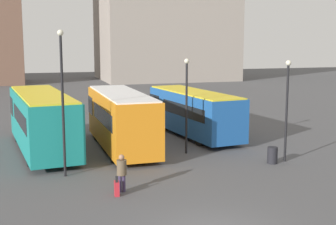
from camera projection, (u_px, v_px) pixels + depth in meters
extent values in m
cube|color=#19847F|center=(42.00, 120.00, 26.33)|extent=(3.65, 10.18, 2.94)
cube|color=black|center=(33.00, 105.00, 29.99)|extent=(2.82, 2.10, 1.12)
cube|color=black|center=(45.00, 116.00, 25.46)|extent=(3.29, 6.62, 0.88)
cube|color=yellow|center=(41.00, 94.00, 26.10)|extent=(3.42, 9.96, 0.08)
cylinder|color=black|center=(36.00, 132.00, 29.33)|extent=(2.59, 1.32, 1.06)
cylinder|color=black|center=(52.00, 154.00, 23.71)|extent=(2.59, 1.32, 1.06)
cube|color=orange|center=(121.00, 119.00, 26.92)|extent=(2.55, 9.17, 2.93)
cube|color=black|center=(109.00, 104.00, 30.40)|extent=(2.51, 1.71, 1.11)
cube|color=black|center=(124.00, 115.00, 26.09)|extent=(2.54, 5.88, 0.88)
cube|color=white|center=(121.00, 93.00, 26.69)|extent=(2.35, 8.99, 0.08)
cylinder|color=black|center=(112.00, 131.00, 29.79)|extent=(2.36, 1.00, 0.98)
cylinder|color=black|center=(133.00, 151.00, 24.44)|extent=(2.36, 1.00, 0.98)
cube|color=#1E56A3|center=(194.00, 112.00, 30.61)|extent=(3.59, 9.42, 2.59)
cube|color=black|center=(170.00, 101.00, 33.96)|extent=(2.69, 1.99, 0.98)
cube|color=black|center=(200.00, 109.00, 29.82)|extent=(3.21, 6.14, 0.78)
cube|color=yellow|center=(194.00, 92.00, 30.41)|extent=(3.38, 9.21, 0.08)
cylinder|color=black|center=(175.00, 122.00, 33.34)|extent=(2.47, 1.27, 0.98)
cylinder|color=black|center=(215.00, 136.00, 28.21)|extent=(2.47, 1.27, 0.98)
cylinder|color=#382D4C|center=(120.00, 183.00, 19.37)|extent=(0.16, 0.16, 0.72)
cylinder|color=#382D4C|center=(124.00, 183.00, 19.39)|extent=(0.16, 0.16, 0.72)
cylinder|color=brown|center=(122.00, 168.00, 19.28)|extent=(0.45, 0.45, 0.63)
sphere|color=#9E7051|center=(122.00, 157.00, 19.21)|extent=(0.24, 0.24, 0.24)
cube|color=#B7232D|center=(117.00, 189.00, 18.91)|extent=(0.24, 0.40, 0.59)
cube|color=black|center=(117.00, 179.00, 18.71)|extent=(0.11, 0.04, 0.27)
cylinder|color=black|center=(63.00, 107.00, 21.16)|extent=(0.12, 0.12, 6.48)
sphere|color=beige|center=(60.00, 33.00, 20.65)|extent=(0.28, 0.28, 0.28)
cylinder|color=black|center=(286.00, 114.00, 23.91)|extent=(0.12, 0.12, 5.02)
sphere|color=beige|center=(288.00, 63.00, 23.51)|extent=(0.28, 0.28, 0.28)
cylinder|color=black|center=(186.00, 109.00, 25.67)|extent=(0.12, 0.12, 5.03)
sphere|color=beige|center=(187.00, 61.00, 25.27)|extent=(0.28, 0.28, 0.28)
cylinder|color=black|center=(272.00, 155.00, 23.86)|extent=(0.52, 0.52, 0.85)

